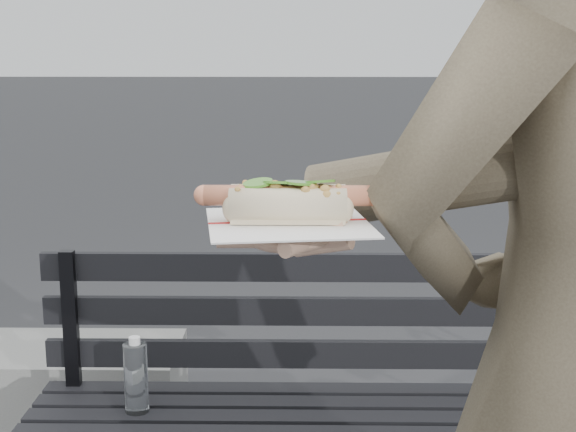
% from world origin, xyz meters
% --- Properties ---
extents(park_bench, '(1.50, 0.44, 0.88)m').
position_xyz_m(park_bench, '(-0.08, 0.99, 0.52)').
color(park_bench, black).
rests_on(park_bench, ground).
extents(concrete_block, '(1.20, 0.40, 0.40)m').
position_xyz_m(concrete_block, '(-1.11, 1.61, 0.20)').
color(concrete_block, slate).
rests_on(concrete_block, ground).
extents(held_hotdog, '(0.64, 0.31, 0.20)m').
position_xyz_m(held_hotdog, '(0.10, -0.05, 1.27)').
color(held_hotdog, '#483F30').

